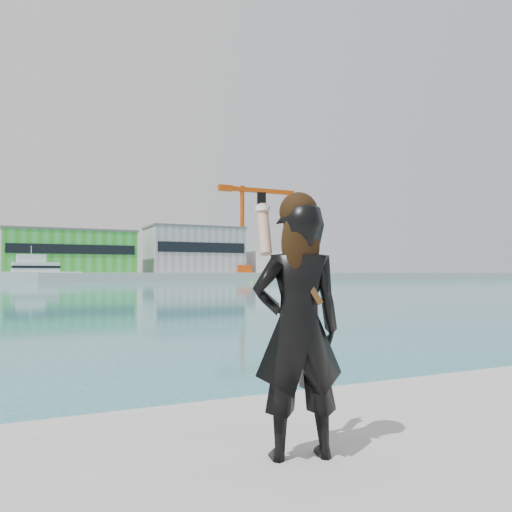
{
  "coord_description": "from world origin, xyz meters",
  "views": [
    {
      "loc": [
        -2.11,
        -3.78,
        2.09
      ],
      "look_at": [
        -0.37,
        -0.03,
        2.22
      ],
      "focal_mm": 35.0,
      "sensor_mm": 36.0,
      "label": 1
    }
  ],
  "objects": [
    {
      "name": "motor_yacht",
      "position": [
        0.35,
        112.3,
        2.17
      ],
      "size": [
        16.93,
        6.36,
        7.72
      ],
      "rotation": [
        0.0,
        0.0,
        0.11
      ],
      "color": "white",
      "rests_on": "ground"
    },
    {
      "name": "flagpole_right",
      "position": [
        22.09,
        121.0,
        6.54
      ],
      "size": [
        1.28,
        0.16,
        8.0
      ],
      "color": "silver",
      "rests_on": "far_quay"
    },
    {
      "name": "woman",
      "position": [
        -0.37,
        -0.73,
        1.75
      ],
      "size": [
        0.72,
        0.55,
        1.87
      ],
      "rotation": [
        0.0,
        0.0,
        2.93
      ],
      "color": "black",
      "rests_on": "near_quay"
    },
    {
      "name": "ancillary_shed",
      "position": [
        62.0,
        126.0,
        5.0
      ],
      "size": [
        12.0,
        10.0,
        6.0
      ],
      "primitive_type": "cube",
      "color": "silver",
      "rests_on": "far_quay"
    },
    {
      "name": "dock_crane",
      "position": [
        53.2,
        122.0,
        15.07
      ],
      "size": [
        23.0,
        4.0,
        24.0
      ],
      "color": "#D7480C",
      "rests_on": "far_quay"
    },
    {
      "name": "warehouse_grey_right",
      "position": [
        40.0,
        127.98,
        8.26
      ],
      "size": [
        25.5,
        15.35,
        12.5
      ],
      "color": "gray",
      "rests_on": "far_quay"
    },
    {
      "name": "warehouse_green",
      "position": [
        8.0,
        127.98,
        7.26
      ],
      "size": [
        30.6,
        16.36,
        10.5
      ],
      "color": "green",
      "rests_on": "far_quay"
    },
    {
      "name": "far_quay",
      "position": [
        0.0,
        130.0,
        1.0
      ],
      "size": [
        320.0,
        40.0,
        2.0
      ],
      "primitive_type": "cube",
      "color": "#9E9E99",
      "rests_on": "ground"
    },
    {
      "name": "buoy_near",
      "position": [
        37.22,
        82.96,
        0.0
      ],
      "size": [
        0.5,
        0.5,
        0.5
      ],
      "primitive_type": "sphere",
      "color": "yellow",
      "rests_on": "ground"
    }
  ]
}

